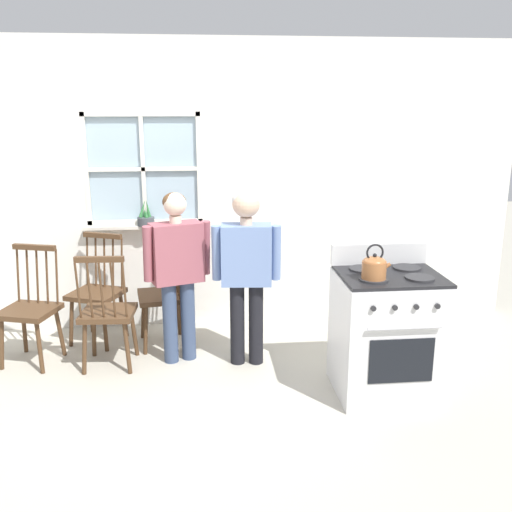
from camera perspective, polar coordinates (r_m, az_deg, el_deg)
ground_plane at (r=4.51m, az=-6.87°, el=-13.05°), size 16.00×16.00×0.00m
wall_back at (r=5.44m, az=-6.93°, el=6.71°), size 6.40×0.16×2.70m
chair_by_window at (r=4.82m, az=-14.62°, el=-5.64°), size 0.44×0.43×0.98m
chair_near_wall at (r=5.36m, az=-15.58°, el=-3.61°), size 0.54×0.53×0.98m
chair_center_cluster at (r=5.10m, az=-21.64°, el=-5.08°), size 0.52×0.51×0.98m
chair_near_stove at (r=5.15m, az=-9.20°, el=-3.97°), size 0.46×0.47×0.98m
person_elderly_left at (r=4.69m, az=-7.90°, el=-0.69°), size 0.56×0.33×1.43m
person_teen_center at (r=4.58m, az=-0.97°, el=-0.32°), size 0.56×0.25×1.47m
stove at (r=4.37m, az=12.94°, el=-7.45°), size 0.74×0.68×1.08m
kettle at (r=4.02m, az=11.75°, el=-1.03°), size 0.21×0.17×0.25m
potted_plant at (r=5.42m, az=-10.97°, el=3.69°), size 0.16×0.16×0.25m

